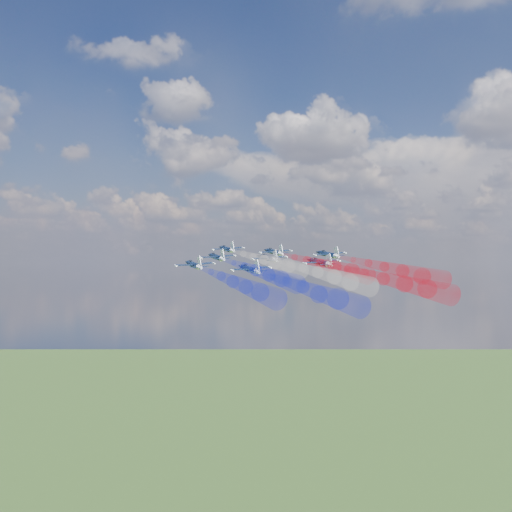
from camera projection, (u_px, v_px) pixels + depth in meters
The scene contains 16 objects.
jet_lead at pixel (227, 249), 180.50m from camera, with size 10.68×13.36×3.56m, color black, non-canonical shape.
trail_lead at pixel (264, 260), 156.29m from camera, with size 4.45×41.97×4.45m, color white, non-canonical shape.
jet_inner_left at pixel (217, 257), 164.09m from camera, with size 10.68×13.36×3.56m, color black, non-canonical shape.
trail_inner_left at pixel (256, 270), 139.88m from camera, with size 4.45×41.97×4.45m, color #1B29EC, non-canonical shape.
jet_inner_right at pixel (274, 252), 172.89m from camera, with size 10.68×13.36×3.56m, color black, non-canonical shape.
trail_inner_right at pixel (320, 264), 148.68m from camera, with size 4.45×41.97×4.45m, color red, non-canonical shape.
jet_outer_left at pixel (194, 265), 148.15m from camera, with size 10.68×13.36×3.56m, color black, non-canonical shape.
trail_outer_left at pixel (234, 281), 123.94m from camera, with size 4.45×41.97×4.45m, color #1B29EC, non-canonical shape.
jet_center_third at pixel (268, 258), 159.61m from camera, with size 10.68×13.36×3.56m, color black, non-canonical shape.
trail_center_third at pixel (318, 272), 135.41m from camera, with size 4.45×41.97×4.45m, color white, non-canonical shape.
jet_outer_right at pixel (328, 254), 167.95m from camera, with size 10.68×13.36×3.56m, color black, non-canonical shape.
trail_outer_right at pixel (385, 267), 143.74m from camera, with size 4.45×41.97×4.45m, color red, non-canonical shape.
jet_rear_left at pixel (250, 269), 143.12m from camera, with size 10.68×13.36×3.56m, color black, non-canonical shape.
trail_rear_left at pixel (302, 287), 118.91m from camera, with size 4.45×41.97×4.45m, color #1B29EC, non-canonical shape.
jet_rear_right at pixel (320, 262), 150.30m from camera, with size 10.68×13.36×3.56m, color black, non-canonical shape.
trail_rear_right at pixel (383, 278), 126.09m from camera, with size 4.45×41.97×4.45m, color red, non-canonical shape.
Camera 1 is at (90.51, -126.78, 149.92)m, focal length 40.27 mm.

